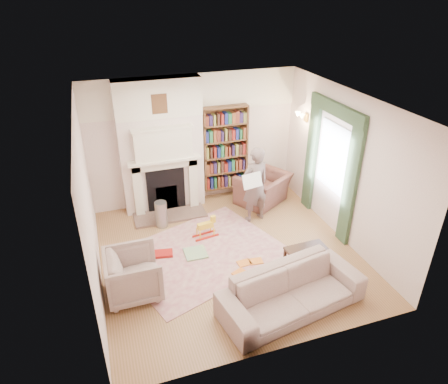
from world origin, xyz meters
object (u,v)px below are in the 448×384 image
object	(u,v)px
armchair_left	(134,274)
sofa	(292,292)
armchair_reading	(263,189)
man_reading	(255,185)
paraffin_heater	(161,214)
rocking_horse	(205,228)
bookcase	(225,148)
coffee_table	(307,261)

from	to	relation	value
armchair_left	sofa	xyz separation A→B (m)	(2.20, -1.08, -0.06)
armchair_reading	man_reading	bearing A→B (deg)	21.95
paraffin_heater	rocking_horse	bearing A→B (deg)	-42.21
bookcase	rocking_horse	size ratio (longest dim) A/B	3.79
rocking_horse	man_reading	bearing A→B (deg)	6.99
armchair_left	paraffin_heater	bearing A→B (deg)	-22.99
sofa	man_reading	world-z (taller)	man_reading
sofa	coffee_table	bearing A→B (deg)	36.86
bookcase	armchair_reading	size ratio (longest dim) A/B	1.76
armchair_reading	rocking_horse	xyz separation A→B (m)	(-1.59, -0.91, -0.13)
sofa	armchair_reading	bearing A→B (deg)	64.04
armchair_left	armchair_reading	bearing A→B (deg)	-56.18
bookcase	man_reading	distance (m)	1.25
armchair_reading	man_reading	size ratio (longest dim) A/B	0.66
bookcase	paraffin_heater	size ratio (longest dim) A/B	3.36
armchair_left	coffee_table	size ratio (longest dim) A/B	1.20
man_reading	sofa	bearing A→B (deg)	69.16
armchair_reading	paraffin_heater	world-z (taller)	armchair_reading
bookcase	armchair_left	size ratio (longest dim) A/B	2.19
armchair_left	sofa	world-z (taller)	armchair_left
armchair_left	rocking_horse	bearing A→B (deg)	-52.24
rocking_horse	armchair_reading	bearing A→B (deg)	21.50
rocking_horse	paraffin_heater	bearing A→B (deg)	129.45
sofa	rocking_horse	xyz separation A→B (m)	(-0.70, 2.24, -0.11)
sofa	rocking_horse	bearing A→B (deg)	97.19
armchair_reading	armchair_left	xyz separation A→B (m)	(-3.09, -2.08, 0.04)
paraffin_heater	bookcase	bearing A→B (deg)	26.78
paraffin_heater	rocking_horse	distance (m)	0.98
sofa	man_reading	xyz separation A→B (m)	(0.44, 2.55, 0.48)
sofa	coffee_table	xyz separation A→B (m)	(0.65, 0.69, -0.10)
bookcase	armchair_reading	bearing A→B (deg)	-39.31
armchair_reading	sofa	xyz separation A→B (m)	(-0.89, -3.15, -0.02)
armchair_reading	rocking_horse	bearing A→B (deg)	-1.35
bookcase	armchair_reading	world-z (taller)	bookcase
coffee_table	paraffin_heater	world-z (taller)	paraffin_heater
armchair_left	coffee_table	distance (m)	2.87
bookcase	armchair_left	distance (m)	3.66
bookcase	armchair_left	world-z (taller)	bookcase
sofa	man_reading	bearing A→B (deg)	70.01
bookcase	man_reading	bearing A→B (deg)	-78.24
armchair_reading	man_reading	world-z (taller)	man_reading
armchair_left	man_reading	distance (m)	3.05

